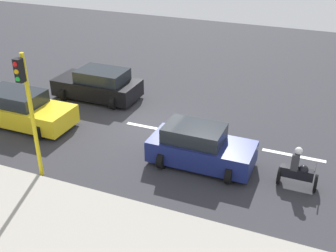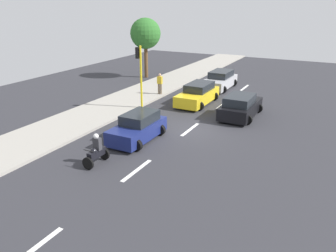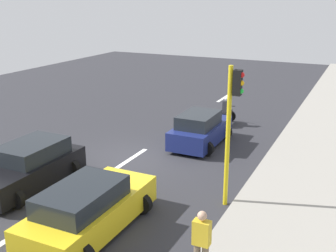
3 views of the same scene
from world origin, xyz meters
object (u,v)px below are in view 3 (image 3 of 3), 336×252
object	(u,v)px
car_yellow_cab	(89,209)
traffic_light_corner	(232,117)
motorcycle	(227,113)
pedestrian_near_signal	(201,242)
car_dark_blue	(200,130)
car_black	(28,167)

from	to	relation	value
car_yellow_cab	traffic_light_corner	xyz separation A→B (m)	(3.04, 3.25, 2.22)
motorcycle	pedestrian_near_signal	world-z (taller)	pedestrian_near_signal
car_yellow_cab	pedestrian_near_signal	distance (m)	3.71
car_dark_blue	motorcycle	world-z (taller)	motorcycle
car_yellow_cab	traffic_light_corner	size ratio (longest dim) A/B	1.01
motorcycle	pedestrian_near_signal	distance (m)	12.87
motorcycle	car_yellow_cab	bearing A→B (deg)	-91.13
car_black	motorcycle	xyz separation A→B (m)	(3.99, 10.10, -0.07)
car_yellow_cab	motorcycle	size ratio (longest dim) A/B	2.96
car_dark_blue	car_yellow_cab	world-z (taller)	same
car_dark_blue	car_black	distance (m)	7.66
traffic_light_corner	car_black	bearing A→B (deg)	-166.55
motorcycle	traffic_light_corner	size ratio (longest dim) A/B	0.34
car_dark_blue	traffic_light_corner	bearing A→B (deg)	-59.62
car_dark_blue	traffic_light_corner	world-z (taller)	traffic_light_corner
car_black	car_dark_blue	bearing A→B (deg)	59.56
car_dark_blue	pedestrian_near_signal	distance (m)	9.59
car_black	pedestrian_near_signal	xyz separation A→B (m)	(7.40, -2.31, 0.35)
car_yellow_cab	car_black	world-z (taller)	same
car_dark_blue	motorcycle	bearing A→B (deg)	88.19
motorcycle	traffic_light_corner	xyz separation A→B (m)	(2.81, -8.47, 2.29)
car_dark_blue	motorcycle	distance (m)	3.49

